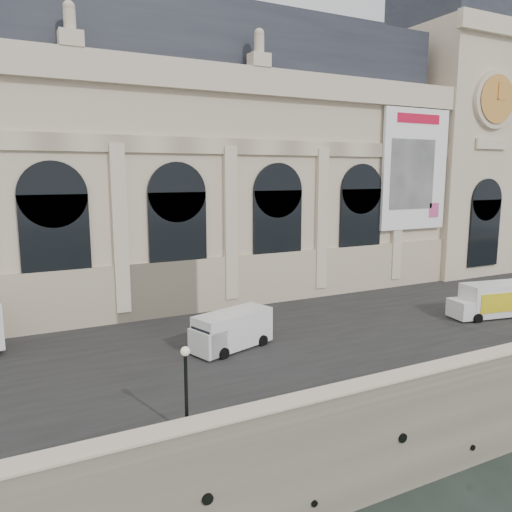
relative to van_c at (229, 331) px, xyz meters
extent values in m
plane|color=black|center=(3.66, -11.73, -7.41)|extent=(260.00, 260.00, 0.00)
cube|color=gray|center=(3.66, 23.27, -4.41)|extent=(160.00, 70.00, 6.00)
cube|color=#2D2D2D|center=(3.66, 2.27, -1.38)|extent=(160.00, 24.00, 0.06)
cube|color=gray|center=(3.66, -11.13, -0.86)|extent=(160.00, 1.20, 1.10)
cube|color=beige|center=(3.66, -11.13, -0.26)|extent=(160.00, 1.40, 0.12)
cube|color=beige|center=(-2.34, 19.27, 9.59)|extent=(68.00, 18.00, 22.00)
cube|color=beige|center=(-2.34, 10.12, 1.09)|extent=(68.60, 0.40, 5.00)
cube|color=beige|center=(-2.34, 9.97, 19.39)|extent=(69.00, 0.80, 2.40)
cube|color=beige|center=(-2.34, 10.12, 13.59)|extent=(68.00, 0.30, 1.40)
cube|color=#272C35|center=(-2.34, 19.27, 23.59)|extent=(64.00, 15.00, 6.00)
cube|color=#272C35|center=(-2.34, 19.27, 27.09)|extent=(56.00, 10.00, 1.20)
cube|color=black|center=(-10.34, 10.09, 5.09)|extent=(5.20, 0.25, 9.00)
cylinder|color=black|center=(-10.34, 10.09, 9.59)|extent=(5.20, 0.25, 5.20)
cube|color=beige|center=(-5.34, 10.02, 6.59)|extent=(1.20, 0.50, 14.00)
cube|color=black|center=(-0.34, 10.09, 5.09)|extent=(5.20, 0.25, 9.00)
cylinder|color=black|center=(-0.34, 10.09, 9.59)|extent=(5.20, 0.25, 5.20)
cube|color=beige|center=(4.66, 10.02, 6.59)|extent=(1.20, 0.50, 14.00)
cube|color=black|center=(9.66, 10.09, 5.09)|extent=(5.20, 0.25, 9.00)
cylinder|color=black|center=(9.66, 10.09, 9.59)|extent=(5.20, 0.25, 5.20)
cube|color=beige|center=(14.66, 10.02, 6.59)|extent=(1.20, 0.50, 14.00)
cube|color=black|center=(19.66, 10.09, 5.09)|extent=(5.20, 0.25, 9.00)
cylinder|color=black|center=(19.66, 10.09, 9.59)|extent=(5.20, 0.25, 5.20)
cube|color=beige|center=(24.66, 10.02, 6.59)|extent=(1.20, 0.50, 14.00)
cube|color=white|center=(26.66, 9.82, 11.59)|extent=(9.00, 0.35, 13.00)
cube|color=#BB0C2B|center=(26.66, 9.62, 16.99)|extent=(6.00, 0.06, 1.00)
cube|color=gray|center=(26.16, 9.62, 11.09)|extent=(6.20, 0.06, 7.50)
cube|color=#C84680|center=(29.66, 9.62, 7.09)|extent=(1.40, 0.06, 1.60)
cube|color=beige|center=(37.66, 16.27, 13.59)|extent=(12.00, 14.00, 30.00)
cube|color=beige|center=(37.66, 8.97, 27.59)|extent=(13.00, 0.80, 2.00)
cube|color=#272C35|center=(37.66, 16.27, 31.09)|extent=(10.50, 12.50, 5.00)
cylinder|color=beige|center=(37.66, 9.02, 19.59)|extent=(6.60, 0.50, 6.60)
cylinder|color=black|center=(37.66, 8.72, 19.59)|extent=(5.40, 0.15, 5.40)
cylinder|color=#F0A246|center=(37.66, 8.65, 19.59)|extent=(5.50, 0.06, 5.50)
cube|color=#F0A246|center=(37.66, 8.57, 20.49)|extent=(0.14, 0.05, 2.00)
cube|color=#F0A246|center=(38.26, 8.57, 19.59)|extent=(1.40, 0.05, 0.14)
cube|color=black|center=(37.66, 9.12, 4.09)|extent=(5.00, 0.25, 8.00)
cube|color=silver|center=(0.37, 0.12, 0.08)|extent=(6.37, 4.03, 2.53)
cube|color=silver|center=(-1.90, -0.61, -0.31)|extent=(2.30, 2.71, 1.76)
cube|color=black|center=(-2.48, -0.80, 0.30)|extent=(0.67, 1.91, 0.88)
cylinder|color=black|center=(-1.09, -1.57, -0.99)|extent=(0.88, 0.52, 0.84)
cylinder|color=black|center=(-1.80, 0.63, -0.99)|extent=(0.88, 0.52, 0.84)
cylinder|color=black|center=(2.54, -0.40, -0.99)|extent=(0.88, 0.52, 0.84)
cylinder|color=black|center=(1.82, 1.81, -0.99)|extent=(0.88, 0.52, 0.84)
cube|color=white|center=(24.63, -2.96, 0.22)|extent=(6.61, 3.45, 2.83)
cube|color=gold|center=(24.41, -4.18, 0.22)|extent=(5.38, 0.99, 1.68)
cube|color=#BB0C2B|center=(24.41, -4.18, 0.22)|extent=(3.11, 0.58, 0.63)
cube|color=white|center=(21.11, -2.35, -0.41)|extent=(2.05, 2.56, 1.57)
cylinder|color=black|center=(21.53, -3.65, -0.99)|extent=(0.88, 0.43, 0.84)
cylinder|color=black|center=(21.94, -1.27, -0.99)|extent=(0.88, 0.43, 0.84)
cylinder|color=black|center=(27.10, -2.17, -0.99)|extent=(0.88, 0.43, 0.84)
cylinder|color=black|center=(-6.62, -9.91, -1.20)|extent=(0.46, 0.46, 0.42)
cylinder|color=black|center=(-6.62, -9.91, 0.67)|extent=(0.17, 0.17, 4.16)
sphere|color=beige|center=(-6.62, -9.91, 2.86)|extent=(0.46, 0.46, 0.46)
camera|label=1|loc=(-13.86, -31.60, 11.21)|focal=35.00mm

